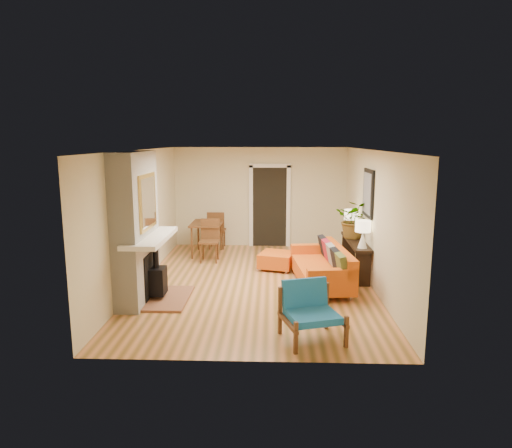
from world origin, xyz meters
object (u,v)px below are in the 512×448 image
(lamp_near, at_px, (363,231))
(dining_table, at_px, (210,229))
(blue_chair, at_px, (309,308))
(lamp_far, at_px, (351,219))
(houseplant, at_px, (355,219))
(console_table, at_px, (356,247))
(sofa, at_px, (325,267))
(ottoman, at_px, (277,260))

(lamp_near, bearing_deg, dining_table, 145.80)
(blue_chair, distance_m, lamp_far, 4.12)
(lamp_near, bearing_deg, blue_chair, -115.83)
(lamp_far, distance_m, houseplant, 0.52)
(blue_chair, bearing_deg, lamp_near, 64.17)
(console_table, xyz_separation_m, lamp_near, (0.00, -0.68, 0.49))
(sofa, height_order, ottoman, sofa)
(ottoman, distance_m, console_table, 1.71)
(ottoman, distance_m, houseplant, 1.88)
(dining_table, height_order, lamp_far, lamp_far)
(sofa, relative_size, dining_table, 1.19)
(ottoman, bearing_deg, sofa, -49.71)
(blue_chair, relative_size, dining_table, 0.54)
(sofa, relative_size, ottoman, 2.45)
(ottoman, height_order, console_table, console_table)
(ottoman, xyz_separation_m, blue_chair, (0.43, -3.50, 0.23))
(dining_table, bearing_deg, houseplant, -22.55)
(houseplant, bearing_deg, lamp_near, -89.34)
(sofa, height_order, houseplant, houseplant)
(ottoman, height_order, lamp_near, lamp_near)
(blue_chair, distance_m, houseplant, 3.65)
(sofa, height_order, console_table, sofa)
(console_table, bearing_deg, lamp_far, 90.00)
(lamp_near, relative_size, houseplant, 0.66)
(dining_table, relative_size, houseplant, 2.21)
(ottoman, bearing_deg, lamp_near, -31.30)
(ottoman, relative_size, lamp_far, 1.63)
(blue_chair, height_order, lamp_far, lamp_far)
(lamp_near, height_order, houseplant, houseplant)
(ottoman, distance_m, lamp_far, 1.89)
(blue_chair, bearing_deg, houseplant, 70.39)
(console_table, xyz_separation_m, lamp_far, (0.00, 0.70, 0.49))
(console_table, bearing_deg, dining_table, 154.70)
(sofa, distance_m, console_table, 1.07)
(ottoman, bearing_deg, console_table, -11.05)
(sofa, xyz_separation_m, dining_table, (-2.55, 2.31, 0.28))
(ottoman, distance_m, lamp_near, 2.10)
(ottoman, relative_size, blue_chair, 0.90)
(lamp_far, bearing_deg, sofa, -116.07)
(ottoman, relative_size, dining_table, 0.49)
(dining_table, height_order, lamp_near, lamp_near)
(sofa, relative_size, lamp_far, 3.98)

